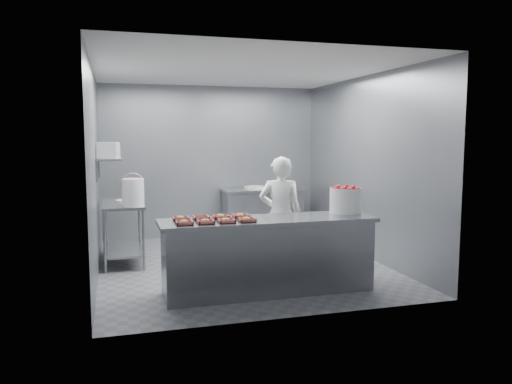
% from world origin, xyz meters
% --- Properties ---
extents(floor, '(4.50, 4.50, 0.00)m').
position_xyz_m(floor, '(0.00, 0.00, 0.00)').
color(floor, '#4C4C51').
rests_on(floor, ground).
extents(ceiling, '(4.50, 4.50, 0.00)m').
position_xyz_m(ceiling, '(0.00, 0.00, 2.80)').
color(ceiling, white).
rests_on(ceiling, wall_back).
extents(wall_back, '(4.00, 0.04, 2.80)m').
position_xyz_m(wall_back, '(0.00, 2.25, 1.40)').
color(wall_back, slate).
rests_on(wall_back, ground).
extents(wall_left, '(0.04, 4.50, 2.80)m').
position_xyz_m(wall_left, '(-2.00, 0.00, 1.40)').
color(wall_left, slate).
rests_on(wall_left, ground).
extents(wall_right, '(0.04, 4.50, 2.80)m').
position_xyz_m(wall_right, '(2.00, 0.00, 1.40)').
color(wall_right, slate).
rests_on(wall_right, ground).
extents(service_counter, '(2.60, 0.70, 0.90)m').
position_xyz_m(service_counter, '(0.00, -1.35, 0.45)').
color(service_counter, slate).
rests_on(service_counter, ground).
extents(prep_table, '(0.60, 1.20, 0.90)m').
position_xyz_m(prep_table, '(-1.65, 0.60, 0.59)').
color(prep_table, slate).
rests_on(prep_table, ground).
extents(back_counter, '(1.50, 0.60, 0.90)m').
position_xyz_m(back_counter, '(0.90, 1.90, 0.45)').
color(back_counter, slate).
rests_on(back_counter, ground).
extents(wall_shelf, '(0.35, 0.90, 0.03)m').
position_xyz_m(wall_shelf, '(-1.82, 0.60, 1.55)').
color(wall_shelf, slate).
rests_on(wall_shelf, wall_left).
extents(tray_0, '(0.19, 0.18, 0.06)m').
position_xyz_m(tray_0, '(-1.03, -1.50, 0.92)').
color(tray_0, tan).
rests_on(tray_0, service_counter).
extents(tray_1, '(0.19, 0.18, 0.06)m').
position_xyz_m(tray_1, '(-0.79, -1.50, 0.92)').
color(tray_1, tan).
rests_on(tray_1, service_counter).
extents(tray_2, '(0.19, 0.18, 0.06)m').
position_xyz_m(tray_2, '(-0.55, -1.50, 0.92)').
color(tray_2, tan).
rests_on(tray_2, service_counter).
extents(tray_3, '(0.19, 0.18, 0.06)m').
position_xyz_m(tray_3, '(-0.31, -1.50, 0.92)').
color(tray_3, tan).
rests_on(tray_3, service_counter).
extents(tray_4, '(0.19, 0.18, 0.06)m').
position_xyz_m(tray_4, '(-1.03, -1.20, 0.92)').
color(tray_4, tan).
rests_on(tray_4, service_counter).
extents(tray_5, '(0.19, 0.18, 0.04)m').
position_xyz_m(tray_5, '(-0.78, -1.20, 0.92)').
color(tray_5, tan).
rests_on(tray_5, service_counter).
extents(tray_6, '(0.19, 0.18, 0.06)m').
position_xyz_m(tray_6, '(-0.55, -1.20, 0.92)').
color(tray_6, tan).
rests_on(tray_6, service_counter).
extents(tray_7, '(0.19, 0.18, 0.06)m').
position_xyz_m(tray_7, '(-0.31, -1.20, 0.92)').
color(tray_7, tan).
rests_on(tray_7, service_counter).
extents(worker, '(0.68, 0.56, 1.60)m').
position_xyz_m(worker, '(0.42, -0.56, 0.80)').
color(worker, white).
rests_on(worker, ground).
extents(strawberry_tub, '(0.40, 0.40, 0.33)m').
position_xyz_m(strawberry_tub, '(1.08, -1.20, 1.08)').
color(strawberry_tub, silver).
rests_on(strawberry_tub, service_counter).
extents(glaze_bucket, '(0.32, 0.30, 0.47)m').
position_xyz_m(glaze_bucket, '(-1.51, 0.16, 1.10)').
color(glaze_bucket, silver).
rests_on(glaze_bucket, prep_table).
extents(bucket_lid, '(0.34, 0.34, 0.02)m').
position_xyz_m(bucket_lid, '(-1.61, 0.75, 0.91)').
color(bucket_lid, silver).
rests_on(bucket_lid, prep_table).
extents(rag, '(0.15, 0.13, 0.02)m').
position_xyz_m(rag, '(-1.56, 0.83, 0.91)').
color(rag, '#CCB28C').
rests_on(rag, prep_table).
extents(appliance, '(0.32, 0.35, 0.23)m').
position_xyz_m(appliance, '(-1.82, 0.45, 1.68)').
color(appliance, gray).
rests_on(appliance, wall_shelf).
extents(paper_stack, '(0.34, 0.27, 0.06)m').
position_xyz_m(paper_stack, '(0.74, 1.90, 0.93)').
color(paper_stack, silver).
rests_on(paper_stack, back_counter).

